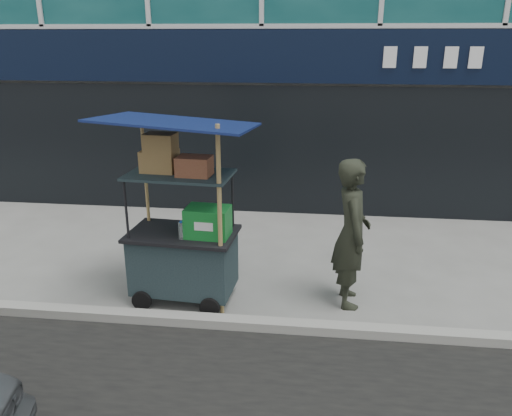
# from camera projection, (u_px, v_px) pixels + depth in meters

# --- Properties ---
(ground) EXTENTS (80.00, 80.00, 0.00)m
(ground) POSITION_uv_depth(u_px,v_px,m) (227.00, 318.00, 6.06)
(ground) COLOR slate
(ground) RESTS_ON ground
(curb) EXTENTS (80.00, 0.18, 0.12)m
(curb) POSITION_uv_depth(u_px,v_px,m) (224.00, 322.00, 5.85)
(curb) COLOR gray
(curb) RESTS_ON ground
(vendor_cart) EXTENTS (1.86, 1.38, 2.40)m
(vendor_cart) POSITION_uv_depth(u_px,v_px,m) (184.00, 239.00, 6.23)
(vendor_cart) COLOR #18252A
(vendor_cart) RESTS_ON ground
(vendor_man) EXTENTS (0.51, 0.72, 1.89)m
(vendor_man) POSITION_uv_depth(u_px,v_px,m) (352.00, 233.00, 6.13)
(vendor_man) COLOR black
(vendor_man) RESTS_ON ground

